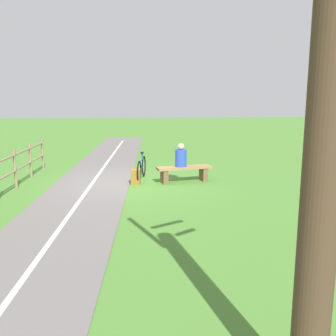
% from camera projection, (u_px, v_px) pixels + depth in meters
% --- Properties ---
extents(ground_plane, '(80.00, 80.00, 0.00)m').
position_uv_depth(ground_plane, '(129.00, 183.00, 11.73)').
color(ground_plane, '#477A2D').
extents(paved_path, '(3.90, 36.07, 0.02)m').
position_uv_depth(paved_path, '(61.00, 228.00, 7.70)').
color(paved_path, '#66605E').
rests_on(paved_path, ground_plane).
extents(path_centre_line, '(1.47, 31.98, 0.00)m').
position_uv_depth(path_centre_line, '(61.00, 227.00, 7.70)').
color(path_centre_line, silver).
rests_on(path_centre_line, paved_path).
extents(bench, '(1.83, 0.81, 0.51)m').
position_uv_depth(bench, '(184.00, 171.00, 11.88)').
color(bench, '#937047').
rests_on(bench, ground_plane).
extents(person_seated, '(0.43, 0.43, 0.74)m').
position_uv_depth(person_seated, '(181.00, 157.00, 11.75)').
color(person_seated, '#2847B7').
rests_on(person_seated, bench).
extents(bicycle, '(0.32, 1.73, 0.90)m').
position_uv_depth(bicycle, '(142.00, 168.00, 12.21)').
color(bicycle, black).
rests_on(bicycle, ground_plane).
extents(backpack, '(0.31, 0.33, 0.47)m').
position_uv_depth(backpack, '(136.00, 177.00, 11.60)').
color(backpack, olive).
rests_on(backpack, ground_plane).
extents(tree_mid_field, '(1.21, 1.24, 5.61)m').
position_uv_depth(tree_mid_field, '(328.00, 123.00, 2.77)').
color(tree_mid_field, '#473323').
rests_on(tree_mid_field, ground_plane).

